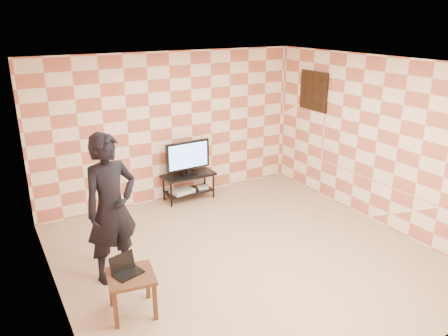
{
  "coord_description": "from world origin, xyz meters",
  "views": [
    {
      "loc": [
        -3.02,
        -4.65,
        3.26
      ],
      "look_at": [
        0.0,
        0.6,
        1.15
      ],
      "focal_mm": 35.0,
      "sensor_mm": 36.0,
      "label": 1
    }
  ],
  "objects_px": {
    "person": "(111,208)",
    "tv": "(188,156)",
    "tv_stand": "(189,181)",
    "side_table": "(131,282)"
  },
  "relations": [
    {
      "from": "person",
      "to": "tv",
      "type": "bearing_deg",
      "value": 29.2
    },
    {
      "from": "tv_stand",
      "to": "side_table",
      "type": "xyz_separation_m",
      "value": [
        -2.0,
        -2.68,
        0.05
      ]
    },
    {
      "from": "tv_stand",
      "to": "tv",
      "type": "bearing_deg",
      "value": -91.9
    },
    {
      "from": "tv_stand",
      "to": "tv",
      "type": "distance_m",
      "value": 0.48
    },
    {
      "from": "tv_stand",
      "to": "tv",
      "type": "xyz_separation_m",
      "value": [
        -0.0,
        -0.0,
        0.48
      ]
    },
    {
      "from": "tv",
      "to": "tv_stand",
      "type": "bearing_deg",
      "value": 88.1
    },
    {
      "from": "tv",
      "to": "person",
      "type": "height_order",
      "value": "person"
    },
    {
      "from": "tv_stand",
      "to": "tv",
      "type": "height_order",
      "value": "tv"
    },
    {
      "from": "tv",
      "to": "person",
      "type": "bearing_deg",
      "value": -136.37
    },
    {
      "from": "side_table",
      "to": "person",
      "type": "distance_m",
      "value": 1.01
    }
  ]
}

